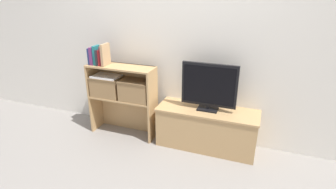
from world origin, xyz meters
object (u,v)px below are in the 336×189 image
(book_maroon, at_px, (103,56))
(storage_basket_right, at_px, (136,90))
(tv_stand, at_px, (206,128))
(book_charcoal, at_px, (100,57))
(book_plum, at_px, (94,56))
(book_teal, at_px, (97,55))
(storage_basket_left, at_px, (107,86))
(book_navy, at_px, (91,56))
(book_crimson, at_px, (101,57))
(tv, at_px, (209,86))
(book_tan, at_px, (105,55))
(laptop, at_px, (106,76))

(book_maroon, relative_size, storage_basket_right, 0.61)
(tv_stand, bearing_deg, book_charcoal, -176.34)
(book_plum, xyz_separation_m, book_teal, (0.04, 0.00, 0.01))
(storage_basket_left, bearing_deg, book_navy, -174.92)
(book_charcoal, height_order, book_crimson, book_charcoal)
(book_plum, bearing_deg, tv, 3.39)
(book_charcoal, distance_m, book_maroon, 0.06)
(tv_stand, height_order, storage_basket_right, storage_basket_right)
(book_charcoal, bearing_deg, book_tan, 0.00)
(tv, relative_size, storage_basket_left, 1.63)
(book_navy, relative_size, laptop, 0.59)
(book_plum, height_order, book_maroon, book_maroon)
(book_crimson, xyz_separation_m, book_maroon, (0.03, -0.00, 0.02))
(book_crimson, relative_size, storage_basket_left, 0.49)
(book_teal, relative_size, book_tan, 0.89)
(tv_stand, relative_size, book_navy, 5.84)
(book_plum, xyz_separation_m, book_tan, (0.16, 0.00, 0.02))
(book_plum, relative_size, book_maroon, 0.92)
(book_navy, bearing_deg, book_teal, 0.00)
(book_maroon, bearing_deg, storage_basket_left, 73.44)
(book_plum, relative_size, laptop, 0.63)
(book_plum, bearing_deg, book_crimson, 0.00)
(book_plum, height_order, book_teal, book_teal)
(book_plum, relative_size, book_teal, 0.92)
(book_crimson, bearing_deg, book_maroon, -0.00)
(book_tan, bearing_deg, book_charcoal, 180.00)
(tv, height_order, storage_basket_left, tv)
(tv_stand, relative_size, book_maroon, 4.99)
(storage_basket_left, bearing_deg, book_tan, -30.22)
(book_crimson, height_order, storage_basket_left, book_crimson)
(tv_stand, bearing_deg, book_tan, -176.08)
(book_teal, distance_m, laptop, 0.27)
(book_teal, relative_size, book_charcoal, 1.22)
(book_maroon, bearing_deg, tv_stand, 3.82)
(book_plum, bearing_deg, book_navy, 180.00)
(tv_stand, relative_size, tv, 1.87)
(book_tan, height_order, laptop, book_tan)
(book_charcoal, bearing_deg, book_plum, 180.00)
(book_charcoal, distance_m, book_crimson, 0.02)
(tv_stand, bearing_deg, book_plum, -176.55)
(tv_stand, relative_size, laptop, 3.44)
(book_charcoal, xyz_separation_m, storage_basket_right, (0.44, 0.01, -0.35))
(book_charcoal, bearing_deg, book_teal, 180.00)
(book_teal, bearing_deg, tv, 3.50)
(book_teal, bearing_deg, book_plum, 180.00)
(tv, height_order, book_maroon, book_maroon)
(storage_basket_left, bearing_deg, book_charcoal, -165.14)
(book_maroon, height_order, laptop, book_maroon)
(tv_stand, height_order, book_navy, book_navy)
(book_charcoal, relative_size, book_crimson, 1.02)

